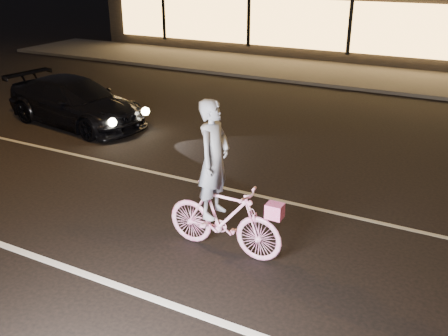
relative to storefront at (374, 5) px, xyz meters
The scene contains 7 objects.
ground 19.09m from the storefront, 90.00° to the right, with size 90.00×90.00×0.00m, color black.
lane_stripe_near 20.58m from the storefront, 90.00° to the right, with size 60.00×0.12×0.01m, color silver.
lane_stripe_far 17.10m from the storefront, 90.00° to the right, with size 60.00×0.10×0.01m, color gray.
sidewalk 6.32m from the storefront, 90.00° to the right, with size 30.00×4.00×0.12m, color #383533.
storefront is the anchor object (origin of this frame).
cyclist 19.13m from the storefront, 84.01° to the right, with size 1.90×0.65×2.39m.
sedan 15.90m from the storefront, 106.38° to the right, with size 4.46×2.28×1.24m.
Camera 1 is at (5.12, -5.88, 4.20)m, focal length 40.00 mm.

